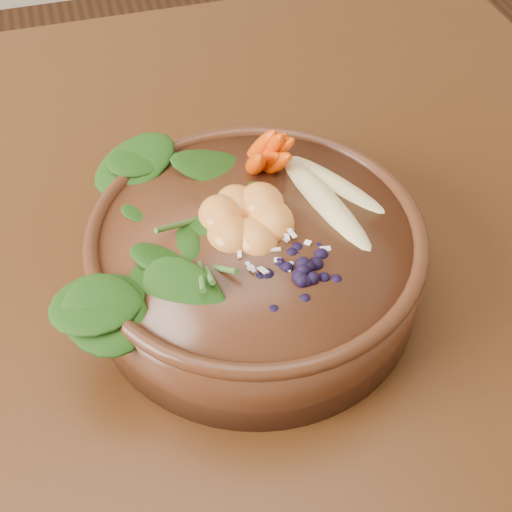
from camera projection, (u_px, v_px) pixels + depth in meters
stoneware_bowl at (256, 263)px, 0.67m from camera, size 0.39×0.39×0.08m
kale_heap at (172, 194)px, 0.64m from camera, size 0.25×0.23×0.05m
carrot_cluster at (255, 126)px, 0.68m from camera, size 0.08×0.08×0.08m
banana_halves at (332, 180)px, 0.67m from camera, size 0.10×0.18×0.03m
mandarin_cluster at (246, 206)px, 0.64m from camera, size 0.12×0.12×0.03m
blueberry_pile at (302, 258)px, 0.59m from camera, size 0.17×0.15×0.04m
coconut_flakes at (272, 242)px, 0.63m from camera, size 0.12×0.10×0.01m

